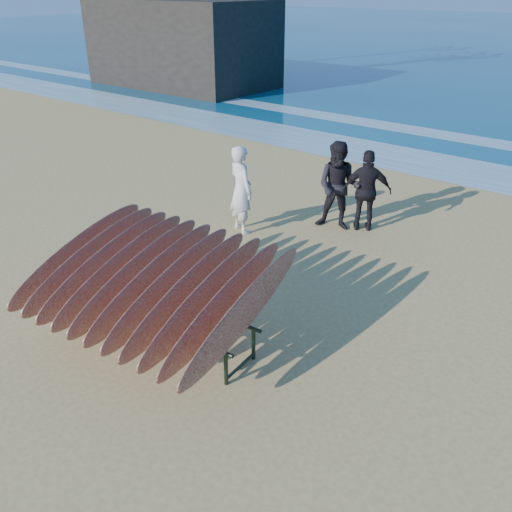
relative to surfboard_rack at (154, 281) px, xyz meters
The scene contains 8 objects.
ground 1.35m from the surfboard_rack, 47.86° to the left, with size 120.00×120.00×0.00m, color tan.
foam_near 10.77m from the surfboard_rack, 86.55° to the left, with size 160.00×160.00×0.00m, color white.
foam_far 14.26m from the surfboard_rack, 87.40° to the left, with size 160.00×160.00×0.00m, color white.
surfboard_rack is the anchor object (origin of this frame).
person_white 4.01m from the surfboard_rack, 112.26° to the left, with size 0.67×0.44×1.84m, color silver.
person_dark_a 5.10m from the surfboard_rack, 90.53° to the left, with size 0.91×0.71×1.87m, color black.
person_dark_b 5.43m from the surfboard_rack, 85.24° to the left, with size 1.01×0.42×1.72m, color black.
building 22.24m from the surfboard_rack, 134.63° to the left, with size 8.98×4.99×3.99m, color #2D2823.
Camera 1 is at (4.67, -4.99, 4.73)m, focal length 38.00 mm.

